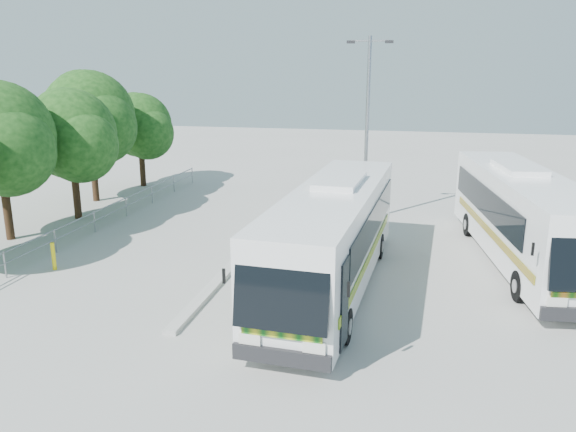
% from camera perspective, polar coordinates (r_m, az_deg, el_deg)
% --- Properties ---
extents(ground, '(100.00, 100.00, 0.00)m').
position_cam_1_polar(ground, '(21.27, 0.40, -5.54)').
color(ground, '#A5A5A0').
rests_on(ground, ground).
extents(kerb_divider, '(0.40, 16.00, 0.15)m').
position_cam_1_polar(kerb_divider, '(23.62, -4.05, -3.29)').
color(kerb_divider, '#B2B2AD').
rests_on(kerb_divider, ground).
extents(railing, '(0.06, 22.00, 1.00)m').
position_cam_1_polar(railing, '(28.24, -18.05, 0.43)').
color(railing, gray).
rests_on(railing, ground).
extents(tree_far_c, '(4.97, 4.69, 6.49)m').
position_cam_1_polar(tree_far_c, '(29.67, -21.10, 7.76)').
color(tree_far_c, '#382314').
rests_on(tree_far_c, ground).
extents(tree_far_d, '(5.62, 5.30, 7.33)m').
position_cam_1_polar(tree_far_d, '(33.36, -19.44, 9.54)').
color(tree_far_d, '#382314').
rests_on(tree_far_d, ground).
extents(tree_far_e, '(4.54, 4.28, 5.92)m').
position_cam_1_polar(tree_far_e, '(37.02, -14.75, 8.89)').
color(tree_far_e, '#382314').
rests_on(tree_far_e, ground).
extents(coach_main, '(3.34, 12.66, 3.48)m').
position_cam_1_polar(coach_main, '(19.15, 4.60, -1.91)').
color(coach_main, white).
rests_on(coach_main, ground).
extents(coach_adjacent, '(4.12, 12.75, 3.48)m').
position_cam_1_polar(coach_adjacent, '(23.44, 22.73, 0.09)').
color(coach_adjacent, white).
rests_on(coach_adjacent, ground).
extents(lamppost, '(2.17, 0.36, 8.85)m').
position_cam_1_polar(lamppost, '(27.62, 8.04, 9.44)').
color(lamppost, '#95989E').
rests_on(lamppost, ground).
extents(bollard, '(0.18, 0.18, 1.06)m').
position_cam_1_polar(bollard, '(22.95, -22.72, -3.80)').
color(bollard, yellow).
rests_on(bollard, ground).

